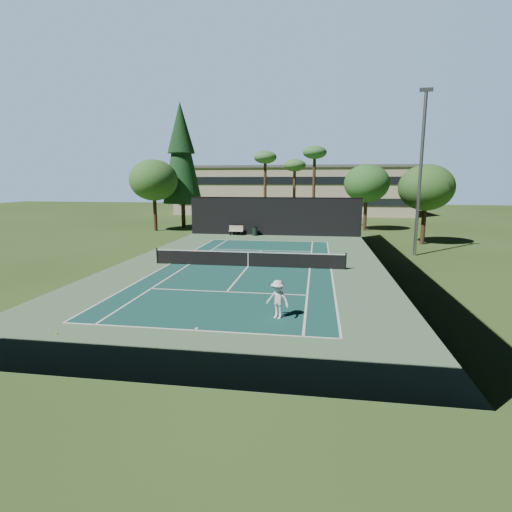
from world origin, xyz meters
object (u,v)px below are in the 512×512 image
(tennis_ball_d, at_px, (173,255))
(tennis_ball_c, at_px, (274,261))
(tennis_ball_a, at_px, (57,333))
(player, at_px, (278,299))
(tennis_ball_b, at_px, (240,257))
(tennis_net, at_px, (248,258))
(park_bench, at_px, (236,230))
(trash_bin, at_px, (255,231))

(tennis_ball_d, bearing_deg, tennis_ball_c, -8.06)
(tennis_ball_a, xyz_separation_m, tennis_ball_d, (-1.47, 16.25, -0.01))
(player, distance_m, tennis_ball_c, 12.19)
(tennis_ball_a, relative_size, tennis_ball_b, 1.23)
(tennis_net, height_order, park_bench, tennis_net)
(tennis_ball_b, xyz_separation_m, park_bench, (-2.80, 12.31, 0.52))
(tennis_ball_d, relative_size, park_bench, 0.04)
(player, distance_m, tennis_ball_b, 13.88)
(player, xyz_separation_m, tennis_ball_c, (-1.48, 12.08, -0.78))
(tennis_net, xyz_separation_m, park_bench, (-4.00, 15.55, -0.01))
(player, relative_size, tennis_ball_d, 26.83)
(tennis_ball_c, distance_m, park_bench, 14.53)
(tennis_ball_b, xyz_separation_m, tennis_ball_c, (2.71, -1.13, 0.00))
(trash_bin, bearing_deg, tennis_ball_b, -86.49)
(player, distance_m, park_bench, 26.45)
(trash_bin, bearing_deg, tennis_ball_c, -75.46)
(tennis_net, height_order, tennis_ball_b, tennis_net)
(tennis_ball_b, distance_m, tennis_ball_c, 2.94)
(player, bearing_deg, tennis_ball_c, 120.89)
(tennis_ball_c, relative_size, tennis_ball_d, 1.07)
(tennis_ball_b, bearing_deg, tennis_ball_d, -179.95)
(tennis_ball_d, bearing_deg, player, -54.45)
(tennis_net, bearing_deg, player, -73.35)
(tennis_ball_a, relative_size, park_bench, 0.05)
(tennis_ball_a, relative_size, tennis_ball_c, 1.13)
(tennis_ball_a, distance_m, tennis_ball_b, 16.69)
(tennis_ball_b, height_order, tennis_ball_d, same)
(tennis_ball_a, height_order, tennis_ball_c, tennis_ball_a)
(player, height_order, tennis_ball_c, player)
(tennis_ball_d, distance_m, park_bench, 12.56)
(tennis_ball_b, height_order, tennis_ball_c, tennis_ball_c)
(tennis_ball_b, relative_size, tennis_ball_c, 0.92)
(tennis_ball_c, bearing_deg, park_bench, 112.29)
(player, height_order, tennis_ball_d, player)
(tennis_ball_a, distance_m, trash_bin, 28.63)
(tennis_ball_d, bearing_deg, tennis_ball_b, 0.05)
(player, xyz_separation_m, trash_bin, (-4.93, 25.41, -0.34))
(tennis_net, height_order, trash_bin, tennis_net)
(tennis_net, relative_size, park_bench, 8.60)
(player, bearing_deg, park_bench, 129.24)
(tennis_ball_a, xyz_separation_m, tennis_ball_b, (3.77, 16.26, -0.01))
(player, xyz_separation_m, tennis_ball_d, (-9.44, 13.20, -0.78))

